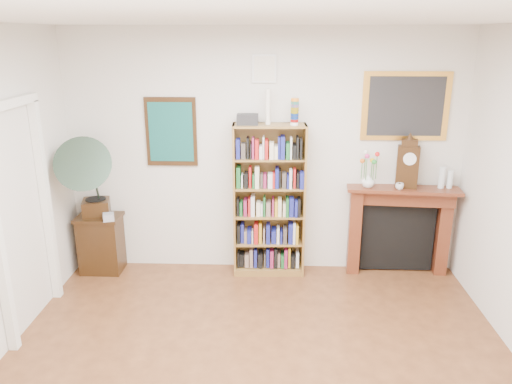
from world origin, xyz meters
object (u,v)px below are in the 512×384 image
flower_vase (368,181)px  teacup (400,186)px  bookshelf (269,193)px  side_cabinet (101,244)px  mantel_clock (408,165)px  bottle_right (450,179)px  cd_stack (109,217)px  gramophone (87,173)px  bottle_left (442,178)px  fireplace (399,223)px

flower_vase → teacup: 0.35m
bookshelf → side_cabinet: (-1.97, -0.04, -0.64)m
side_cabinet → mantel_clock: size_ratio=1.26×
teacup → bottle_right: bottle_right is taller
cd_stack → side_cabinet: bearing=140.7°
mantel_clock → flower_vase: bearing=-166.2°
side_cabinet → flower_vase: (3.09, 0.06, 0.79)m
bookshelf → mantel_clock: (1.54, 0.04, 0.33)m
side_cabinet → teacup: (3.42, -0.01, 0.75)m
gramophone → bottle_right: gramophone is taller
bookshelf → teacup: (1.45, -0.05, 0.11)m
bookshelf → side_cabinet: bookshelf is taller
side_cabinet → gramophone: bearing=-104.6°
flower_vase → bottle_left: 0.82m
side_cabinet → flower_vase: 3.19m
fireplace → teacup: (-0.06, -0.12, 0.48)m
cd_stack → bottle_right: size_ratio=0.60×
bookshelf → fireplace: (1.51, 0.07, -0.37)m
teacup → bottle_left: bottle_left is taller
gramophone → bottle_left: size_ratio=4.09×
bottle_left → bottle_right: bearing=-0.7°
gramophone → teacup: bearing=-12.3°
bookshelf → teacup: bookshelf is taller
side_cabinet → gramophone: 0.91m
mantel_clock → bottle_left: size_ratio=2.29×
fireplace → gramophone: gramophone is taller
flower_vase → teacup: flower_vase is taller
side_cabinet → cd_stack: bearing=-39.0°
bottle_left → bottle_right: 0.09m
flower_vase → mantel_clock: bearing=1.6°
bottle_left → mantel_clock: bearing=178.9°
gramophone → flower_vase: 3.13m
flower_vase → teacup: (0.34, -0.07, -0.04)m
bookshelf → flower_vase: bearing=-1.0°
gramophone → cd_stack: (0.20, -0.01, -0.51)m
fireplace → bottle_left: size_ratio=5.30×
bookshelf → gramophone: size_ratio=2.07×
flower_vase → bottle_right: bottle_right is taller
cd_stack → mantel_clock: 3.41m
mantel_clock → bottle_right: mantel_clock is taller
bottle_left → bottle_right: size_ratio=1.20×
side_cabinet → cd_stack: 0.44m
bottle_right → fireplace: bearing=175.2°
bookshelf → bottle_right: bookshelf is taller
bookshelf → gramophone: (-2.01, -0.16, 0.26)m
gramophone → bottle_right: bearing=-11.5°
bookshelf → side_cabinet: size_ratio=2.94×
bookshelf → gramophone: bookshelf is taller
bookshelf → bottle_left: bookshelf is taller
gramophone → cd_stack: 0.55m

